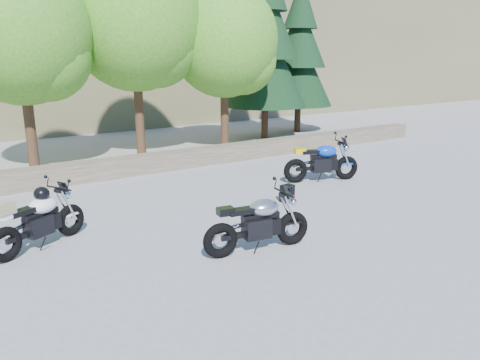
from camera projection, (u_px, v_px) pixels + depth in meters
name	position (u px, v px, depth m)	size (l,w,h in m)	color
ground	(261.00, 233.00, 8.56)	(90.00, 90.00, 0.00)	gray
stone_wall	(143.00, 164.00, 12.91)	(22.00, 0.55, 0.50)	brown
tree_decid_left	(25.00, 36.00, 12.07)	(3.67, 3.67, 5.62)	#382314
tree_decid_mid	(139.00, 25.00, 14.07)	(4.08, 4.08, 6.24)	#382314
tree_decid_right	(228.00, 45.00, 15.23)	(3.54, 3.54, 5.41)	#382314
conifer_near	(266.00, 41.00, 17.54)	(3.17, 3.17, 7.06)	#382314
conifer_far	(299.00, 53.00, 19.32)	(2.82, 2.82, 6.27)	#382314
silver_bike	(258.00, 224.00, 7.65)	(1.91, 0.60, 0.96)	black
white_bike	(38.00, 219.00, 7.76)	(1.73, 0.99, 1.04)	black
blue_bike	(322.00, 162.00, 11.99)	(1.96, 0.91, 1.02)	black
backpack	(287.00, 194.00, 10.34)	(0.30, 0.27, 0.38)	black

